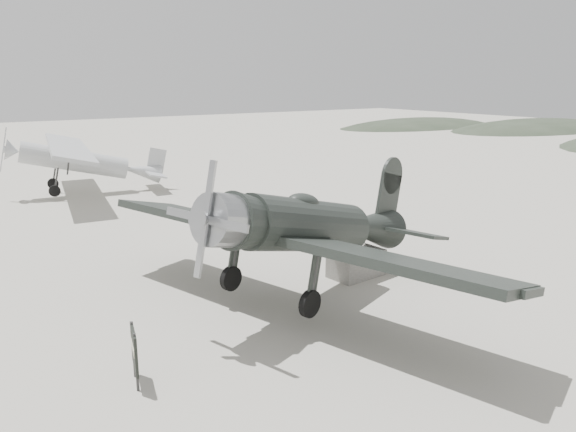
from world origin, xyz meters
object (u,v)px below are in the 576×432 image
lowwing_monoplane (313,227)px  sign_board (134,350)px  highwing_monoplane (81,157)px  equipment_block (356,263)px

lowwing_monoplane → sign_board: size_ratio=9.86×
highwing_monoplane → sign_board: bearing=-91.9°
highwing_monoplane → sign_board: (-4.56, -22.10, -1.40)m
sign_board → equipment_block: bearing=30.5°
equipment_block → sign_board: sign_board is taller
equipment_block → sign_board: bearing=-163.0°
equipment_block → sign_board: (-8.61, -2.63, 0.35)m
lowwing_monoplane → sign_board: lowwing_monoplane is taller
lowwing_monoplane → equipment_block: size_ratio=7.34×
highwing_monoplane → lowwing_monoplane: bearing=-75.5°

